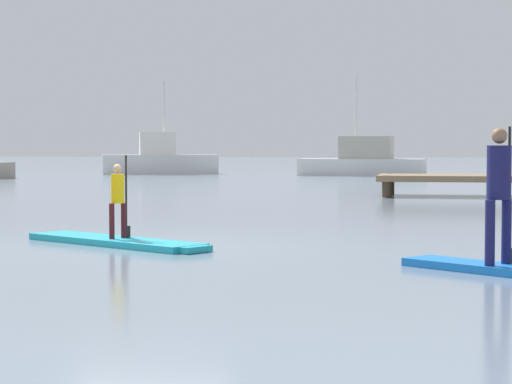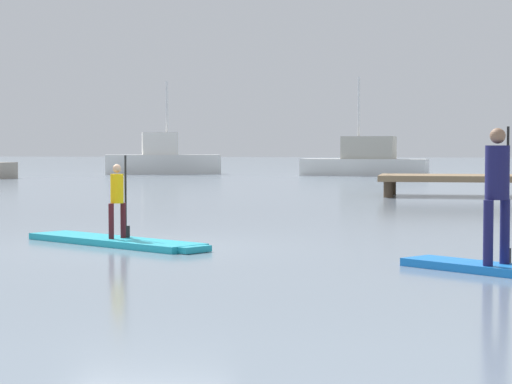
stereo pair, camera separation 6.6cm
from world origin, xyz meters
name	(u,v)px [view 2 (the right image)]	position (x,y,z in m)	size (l,w,h in m)	color
ground_plane	(142,247)	(0.00, 0.00, 0.00)	(240.00, 240.00, 0.00)	gray
paddleboard_near	(117,242)	(-0.47, 0.25, 0.05)	(3.36, 2.39, 0.10)	#1E9EB2
paddler_child_solo	(118,197)	(-0.45, 0.26, 0.74)	(0.27, 0.35, 1.27)	#4C1419
paddler_adult	(497,187)	(5.05, -2.14, 1.03)	(0.40, 0.43, 1.64)	#19194C
motor_boat_small_navy	(365,161)	(0.56, 36.52, 0.75)	(6.57, 2.42, 5.04)	silver
trawler_grey_distant	(162,160)	(-10.40, 37.18, 0.77)	(6.28, 3.42, 4.99)	silver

